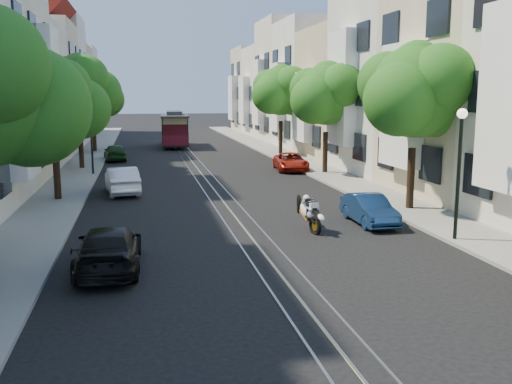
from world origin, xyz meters
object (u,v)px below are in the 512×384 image
tree_e_c (327,96)px  lamp_east (460,154)px  sportbike_rider (308,211)px  cable_car (174,128)px  tree_e_b (416,94)px  tree_w_c (79,88)px  parked_car_w_far (115,152)px  parked_car_w_mid (122,180)px  tree_w_b (54,101)px  parked_car_e_mid (369,209)px  tree_e_d (282,92)px  parked_car_w_near (109,248)px  parked_car_e_far (291,162)px  tree_w_d (93,95)px  lamp_west (91,127)px

tree_e_c → lamp_east: (-0.96, -15.98, -1.75)m
sportbike_rider → cable_car: 33.24m
tree_e_b → tree_w_c: (-14.40, 16.00, 0.34)m
parked_car_w_far → parked_car_w_mid: bearing=86.7°
parked_car_w_mid → tree_w_c: bearing=-81.6°
tree_w_b → parked_car_e_mid: size_ratio=1.91×
tree_e_d → lamp_east: 27.07m
lamp_east → parked_car_w_near: 11.02m
cable_car → parked_car_e_far: 18.72m
tree_e_d → parked_car_w_near: (-11.72, -27.75, -4.27)m
parked_car_e_far → cable_car: bearing=114.9°
tree_w_b → sportbike_rider: size_ratio=3.49×
tree_e_b → parked_car_w_mid: tree_e_b is taller
tree_e_c → tree_w_d: same height
tree_e_c → tree_e_d: (0.00, 11.00, 0.27)m
lamp_east → parked_car_e_mid: size_ratio=1.27×
tree_e_b → tree_w_d: size_ratio=1.03×
parked_car_w_near → sportbike_rider: bearing=-153.0°
tree_e_b → tree_w_c: 21.53m
lamp_east → parked_car_e_mid: (-1.67, 3.05, -2.30)m
tree_e_b → parked_car_w_near: (-11.72, -5.75, -4.13)m
parked_car_e_mid → cable_car: bearing=99.1°
cable_car → parked_car_e_far: bearing=-68.8°
parked_car_e_far → tree_w_c: bearing=172.2°
tree_w_c → lamp_east: tree_w_c is taller
lamp_east → parked_car_w_mid: lamp_east is taller
tree_e_c → sportbike_rider: size_ratio=3.62×
tree_e_d → parked_car_w_mid: size_ratio=1.75×
tree_e_c → tree_e_d: 11.00m
tree_e_b → parked_car_e_mid: size_ratio=2.03×
tree_e_d → tree_w_d: 15.25m
tree_e_b → tree_e_d: tree_e_d is taller
tree_w_b → parked_car_e_mid: (11.77, -6.92, -3.86)m
parked_car_e_mid → tree_e_c: bearing=78.6°
tree_w_d → cable_car: size_ratio=0.85×
tree_w_d → parked_car_w_near: 33.10m
lamp_east → cable_car: lamp_east is taller
tree_w_d → parked_car_e_far: 19.43m
tree_e_b → tree_e_c: tree_e_b is taller
lamp_west → sportbike_rider: lamp_west is taller
lamp_west → tree_e_b: bearing=-43.8°
tree_w_d → parked_car_w_far: tree_w_d is taller
tree_e_b → tree_w_b: tree_e_b is taller
tree_w_b → parked_car_w_near: tree_w_b is taller
tree_w_b → parked_car_w_mid: size_ratio=1.61×
tree_e_b → parked_car_w_far: size_ratio=1.88×
parked_car_e_far → parked_car_w_near: 21.19m
tree_e_b → parked_car_w_mid: 14.01m
tree_e_b → parked_car_w_near: 13.69m
tree_w_d → lamp_east: (13.44, -31.98, -1.75)m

